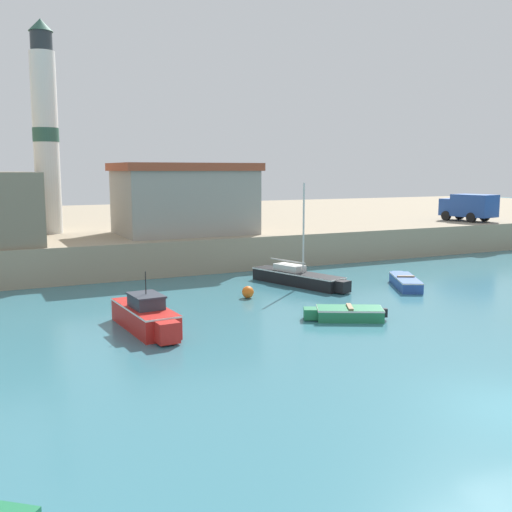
{
  "coord_description": "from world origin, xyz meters",
  "views": [
    {
      "loc": [
        -12.92,
        -10.43,
        6.28
      ],
      "look_at": [
        0.02,
        16.32,
        2.0
      ],
      "focal_mm": 42.0,
      "sensor_mm": 36.0,
      "label": 1
    }
  ],
  "objects_px": {
    "dinghy_green_4": "(347,313)",
    "truck_on_quay": "(469,206)",
    "harbor_shed_near_wharf": "(184,198)",
    "sailboat_black_5": "(298,277)",
    "mooring_buoy": "(248,292)",
    "motorboat_red_3": "(146,316)",
    "lighthouse": "(46,131)",
    "dinghy_blue_1": "(405,281)"
  },
  "relations": [
    {
      "from": "motorboat_red_3",
      "to": "mooring_buoy",
      "type": "height_order",
      "value": "motorboat_red_3"
    },
    {
      "from": "dinghy_blue_1",
      "to": "lighthouse",
      "type": "relative_size",
      "value": 0.3
    },
    {
      "from": "harbor_shed_near_wharf",
      "to": "truck_on_quay",
      "type": "bearing_deg",
      "value": -2.57
    },
    {
      "from": "mooring_buoy",
      "to": "harbor_shed_near_wharf",
      "type": "height_order",
      "value": "harbor_shed_near_wharf"
    },
    {
      "from": "lighthouse",
      "to": "mooring_buoy",
      "type": "bearing_deg",
      "value": -64.35
    },
    {
      "from": "dinghy_green_4",
      "to": "lighthouse",
      "type": "bearing_deg",
      "value": 113.77
    },
    {
      "from": "motorboat_red_3",
      "to": "mooring_buoy",
      "type": "distance_m",
      "value": 7.16
    },
    {
      "from": "dinghy_blue_1",
      "to": "lighthouse",
      "type": "distance_m",
      "value": 24.61
    },
    {
      "from": "sailboat_black_5",
      "to": "lighthouse",
      "type": "xyz_separation_m",
      "value": [
        -11.26,
        13.47,
        8.31
      ]
    },
    {
      "from": "lighthouse",
      "to": "harbor_shed_near_wharf",
      "type": "distance_m",
      "value": 9.94
    },
    {
      "from": "dinghy_blue_1",
      "to": "sailboat_black_5",
      "type": "height_order",
      "value": "sailboat_black_5"
    },
    {
      "from": "sailboat_black_5",
      "to": "lighthouse",
      "type": "bearing_deg",
      "value": 129.9
    },
    {
      "from": "dinghy_green_4",
      "to": "harbor_shed_near_wharf",
      "type": "bearing_deg",
      "value": 94.29
    },
    {
      "from": "dinghy_blue_1",
      "to": "mooring_buoy",
      "type": "height_order",
      "value": "dinghy_blue_1"
    },
    {
      "from": "motorboat_red_3",
      "to": "truck_on_quay",
      "type": "xyz_separation_m",
      "value": [
        30.88,
        13.87,
        2.76
      ]
    },
    {
      "from": "harbor_shed_near_wharf",
      "to": "truck_on_quay",
      "type": "xyz_separation_m",
      "value": [
        24.08,
        -1.08,
        -1.11
      ]
    },
    {
      "from": "motorboat_red_3",
      "to": "mooring_buoy",
      "type": "relative_size",
      "value": 8.52
    },
    {
      "from": "sailboat_black_5",
      "to": "harbor_shed_near_wharf",
      "type": "distance_m",
      "value": 10.77
    },
    {
      "from": "sailboat_black_5",
      "to": "truck_on_quay",
      "type": "distance_m",
      "value": 22.62
    },
    {
      "from": "sailboat_black_5",
      "to": "harbor_shed_near_wharf",
      "type": "bearing_deg",
      "value": 109.03
    },
    {
      "from": "mooring_buoy",
      "to": "truck_on_quay",
      "type": "distance_m",
      "value": 26.93
    },
    {
      "from": "harbor_shed_near_wharf",
      "to": "dinghy_green_4",
      "type": "bearing_deg",
      "value": -85.71
    },
    {
      "from": "dinghy_blue_1",
      "to": "truck_on_quay",
      "type": "bearing_deg",
      "value": 35.68
    },
    {
      "from": "dinghy_blue_1",
      "to": "harbor_shed_near_wharf",
      "type": "relative_size",
      "value": 0.46
    },
    {
      "from": "dinghy_green_4",
      "to": "mooring_buoy",
      "type": "bearing_deg",
      "value": 108.49
    },
    {
      "from": "dinghy_green_4",
      "to": "truck_on_quay",
      "type": "distance_m",
      "value": 28.01
    },
    {
      "from": "sailboat_black_5",
      "to": "harbor_shed_near_wharf",
      "type": "relative_size",
      "value": 0.72
    },
    {
      "from": "dinghy_green_4",
      "to": "truck_on_quay",
      "type": "relative_size",
      "value": 0.73
    },
    {
      "from": "lighthouse",
      "to": "harbor_shed_near_wharf",
      "type": "bearing_deg",
      "value": -26.64
    },
    {
      "from": "motorboat_red_3",
      "to": "lighthouse",
      "type": "height_order",
      "value": "lighthouse"
    },
    {
      "from": "harbor_shed_near_wharf",
      "to": "truck_on_quay",
      "type": "height_order",
      "value": "harbor_shed_near_wharf"
    },
    {
      "from": "sailboat_black_5",
      "to": "dinghy_green_4",
      "type": "bearing_deg",
      "value": -104.6
    },
    {
      "from": "sailboat_black_5",
      "to": "mooring_buoy",
      "type": "relative_size",
      "value": 10.78
    },
    {
      "from": "lighthouse",
      "to": "harbor_shed_near_wharf",
      "type": "height_order",
      "value": "lighthouse"
    },
    {
      "from": "motorboat_red_3",
      "to": "dinghy_green_4",
      "type": "bearing_deg",
      "value": -14.66
    },
    {
      "from": "dinghy_green_4",
      "to": "harbor_shed_near_wharf",
      "type": "xyz_separation_m",
      "value": [
        -1.28,
        17.06,
        4.15
      ]
    },
    {
      "from": "dinghy_green_4",
      "to": "lighthouse",
      "type": "height_order",
      "value": "lighthouse"
    },
    {
      "from": "sailboat_black_5",
      "to": "motorboat_red_3",
      "type": "bearing_deg",
      "value": -151.37
    },
    {
      "from": "lighthouse",
      "to": "truck_on_quay",
      "type": "relative_size",
      "value": 2.96
    },
    {
      "from": "truck_on_quay",
      "to": "lighthouse",
      "type": "bearing_deg",
      "value": 170.98
    },
    {
      "from": "lighthouse",
      "to": "truck_on_quay",
      "type": "height_order",
      "value": "lighthouse"
    },
    {
      "from": "motorboat_red_3",
      "to": "lighthouse",
      "type": "xyz_separation_m",
      "value": [
        -1.2,
        18.96,
        8.19
      ]
    }
  ]
}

